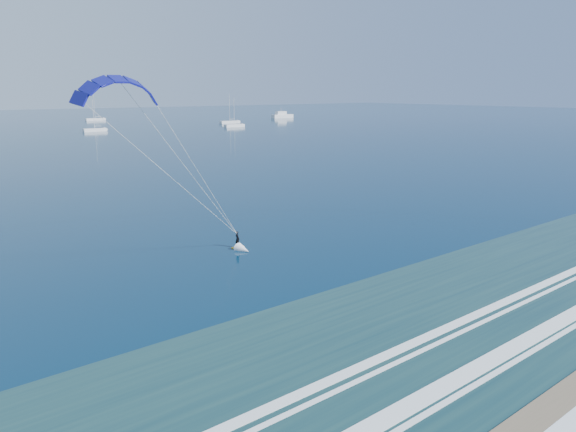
{
  "coord_description": "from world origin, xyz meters",
  "views": [
    {
      "loc": [
        -26.9,
        -8.34,
        14.95
      ],
      "look_at": [
        -0.21,
        26.37,
        4.2
      ],
      "focal_mm": 32.0,
      "sensor_mm": 36.0,
      "label": 1
    }
  ],
  "objects_px": {
    "kitesurfer_rig": "(188,170)",
    "sailboat_4": "(95,119)",
    "sailboat_5": "(230,122)",
    "sailboat_6": "(234,125)",
    "motor_yacht": "(282,115)",
    "sailboat_3": "(95,130)"
  },
  "relations": [
    {
      "from": "sailboat_4",
      "to": "sailboat_6",
      "type": "relative_size",
      "value": 1.08
    },
    {
      "from": "kitesurfer_rig",
      "to": "sailboat_6",
      "type": "distance_m",
      "value": 176.54
    },
    {
      "from": "kitesurfer_rig",
      "to": "sailboat_3",
      "type": "distance_m",
      "value": 164.71
    },
    {
      "from": "sailboat_6",
      "to": "sailboat_4",
      "type": "bearing_deg",
      "value": 110.31
    },
    {
      "from": "sailboat_4",
      "to": "sailboat_6",
      "type": "xyz_separation_m",
      "value": [
        30.96,
        -83.64,
        -0.01
      ]
    },
    {
      "from": "motor_yacht",
      "to": "sailboat_6",
      "type": "bearing_deg",
      "value": -142.1
    },
    {
      "from": "kitesurfer_rig",
      "to": "sailboat_4",
      "type": "distance_m",
      "value": 240.74
    },
    {
      "from": "motor_yacht",
      "to": "sailboat_5",
      "type": "height_order",
      "value": "sailboat_5"
    },
    {
      "from": "kitesurfer_rig",
      "to": "sailboat_3",
      "type": "bearing_deg",
      "value": 75.29
    },
    {
      "from": "sailboat_4",
      "to": "sailboat_6",
      "type": "distance_m",
      "value": 89.18
    },
    {
      "from": "sailboat_5",
      "to": "sailboat_6",
      "type": "relative_size",
      "value": 1.12
    },
    {
      "from": "motor_yacht",
      "to": "sailboat_3",
      "type": "bearing_deg",
      "value": -162.65
    },
    {
      "from": "sailboat_3",
      "to": "sailboat_6",
      "type": "xyz_separation_m",
      "value": [
        54.03,
        -11.06,
        -0.0
      ]
    },
    {
      "from": "sailboat_4",
      "to": "sailboat_6",
      "type": "height_order",
      "value": "sailboat_4"
    },
    {
      "from": "sailboat_4",
      "to": "sailboat_5",
      "type": "distance_m",
      "value": 74.44
    },
    {
      "from": "motor_yacht",
      "to": "sailboat_4",
      "type": "bearing_deg",
      "value": 157.89
    },
    {
      "from": "kitesurfer_rig",
      "to": "sailboat_3",
      "type": "xyz_separation_m",
      "value": [
        41.78,
        159.12,
        -7.92
      ]
    },
    {
      "from": "sailboat_5",
      "to": "sailboat_6",
      "type": "bearing_deg",
      "value": -117.01
    },
    {
      "from": "sailboat_5",
      "to": "sailboat_3",
      "type": "bearing_deg",
      "value": -170.13
    },
    {
      "from": "kitesurfer_rig",
      "to": "motor_yacht",
      "type": "distance_m",
      "value": 249.51
    },
    {
      "from": "motor_yacht",
      "to": "sailboat_6",
      "type": "height_order",
      "value": "sailboat_6"
    },
    {
      "from": "motor_yacht",
      "to": "kitesurfer_rig",
      "type": "bearing_deg",
      "value": -128.66
    }
  ]
}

